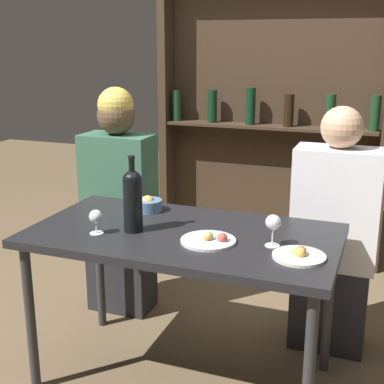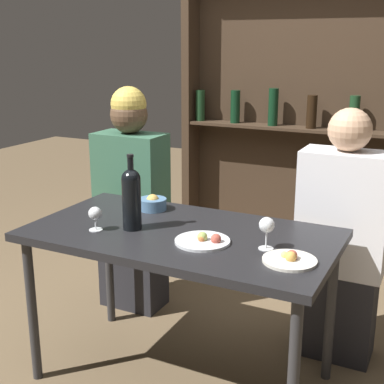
% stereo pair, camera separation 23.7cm
% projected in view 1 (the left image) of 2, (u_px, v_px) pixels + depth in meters
% --- Properties ---
extents(ground_plane, '(10.00, 10.00, 0.00)m').
position_uv_depth(ground_plane, '(184.00, 378.00, 2.51)').
color(ground_plane, brown).
extents(dining_table, '(1.33, 0.72, 0.73)m').
position_uv_depth(dining_table, '(183.00, 246.00, 2.33)').
color(dining_table, black).
rests_on(dining_table, ground_plane).
extents(wine_rack_wall, '(1.61, 0.21, 2.23)m').
position_uv_depth(wine_rack_wall, '(272.00, 99.00, 3.74)').
color(wine_rack_wall, '#38281C').
rests_on(wine_rack_wall, ground_plane).
extents(wine_bottle, '(0.08, 0.08, 0.33)m').
position_uv_depth(wine_bottle, '(133.00, 198.00, 2.28)').
color(wine_bottle, black).
rests_on(wine_bottle, dining_table).
extents(wine_glass_0, '(0.06, 0.06, 0.11)m').
position_uv_depth(wine_glass_0, '(96.00, 218.00, 2.27)').
color(wine_glass_0, silver).
rests_on(wine_glass_0, dining_table).
extents(wine_glass_1, '(0.06, 0.06, 0.13)m').
position_uv_depth(wine_glass_1, '(273.00, 224.00, 2.12)').
color(wine_glass_1, silver).
rests_on(wine_glass_1, dining_table).
extents(food_plate_0, '(0.20, 0.20, 0.05)m').
position_uv_depth(food_plate_0, '(299.00, 255.00, 2.03)').
color(food_plate_0, silver).
rests_on(food_plate_0, dining_table).
extents(food_plate_1, '(0.23, 0.23, 0.05)m').
position_uv_depth(food_plate_1, '(209.00, 240.00, 2.19)').
color(food_plate_1, silver).
rests_on(food_plate_1, dining_table).
extents(snack_bowl, '(0.13, 0.13, 0.08)m').
position_uv_depth(snack_bowl, '(148.00, 205.00, 2.59)').
color(snack_bowl, '#4C7299').
rests_on(snack_bowl, dining_table).
extents(seated_person_left, '(0.39, 0.22, 1.29)m').
position_uv_depth(seated_person_left, '(119.00, 205.00, 3.02)').
color(seated_person_left, '#26262B').
rests_on(seated_person_left, ground_plane).
extents(seated_person_right, '(0.41, 0.22, 1.24)m').
position_uv_depth(seated_person_right, '(333.00, 240.00, 2.63)').
color(seated_person_right, '#26262B').
rests_on(seated_person_right, ground_plane).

